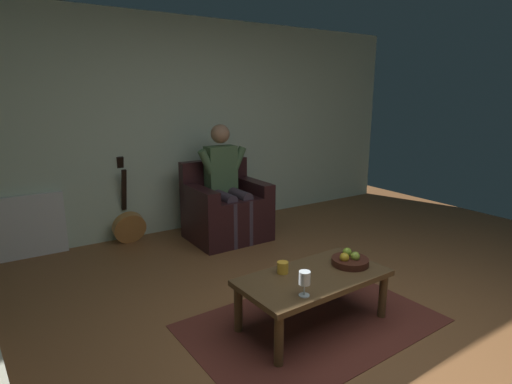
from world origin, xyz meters
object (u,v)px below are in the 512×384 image
Objects in this scene: fruit_bowl at (350,260)px; person_seated at (226,179)px; wine_glass_near at (305,280)px; coffee_table at (313,282)px; armchair at (226,211)px; guitar at (129,224)px; candle_jar at (283,267)px.

person_seated is at bearing -90.27° from fruit_bowl.
wine_glass_near is (0.61, 2.12, -0.21)m from person_seated.
fruit_bowl is at bearing 179.28° from coffee_table.
wine_glass_near is 0.63m from fruit_bowl.
guitar is at bearing -25.06° from armchair.
candle_jar is at bearing -16.84° from fruit_bowl.
candle_jar is at bearing 73.31° from armchair.
person_seated reaches higher than armchair.
candle_jar is (-0.47, 2.25, 0.21)m from guitar.
fruit_bowl is (-0.35, 0.00, 0.09)m from coffee_table.
person_seated reaches higher than guitar.
wine_glass_near is 0.37m from candle_jar.
coffee_table is 0.36m from wine_glass_near.
person_seated is 1.35× the size of guitar.
armchair is 0.80× the size of coffee_table.
armchair is at bearing -100.39° from coffee_table.
fruit_bowl is at bearing 112.16° from guitar.
armchair reaches higher than fruit_bowl.
person_seated is at bearing 90.00° from armchair.
coffee_table is 0.24m from candle_jar.
wine_glass_near is (-0.38, 2.60, 0.28)m from guitar.
armchair is 0.68× the size of person_seated.
person_seated is 1.87m from candle_jar.
person_seated reaches higher than coffee_table.
fruit_bowl is (-0.98, 2.41, 0.20)m from guitar.
fruit_bowl is at bearing 89.16° from armchair.
person_seated is 7.88× the size of wine_glass_near.
coffee_table is 2.48m from guitar.
coffee_table is 0.36m from fruit_bowl.
fruit_bowl is at bearing 89.15° from person_seated.
candle_jar is (0.52, 1.77, -0.28)m from person_seated.
armchair is 0.92× the size of guitar.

